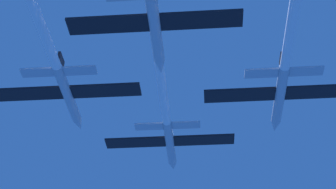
% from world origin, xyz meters
% --- Properties ---
extents(jet_lead, '(14.97, 36.04, 2.48)m').
position_xyz_m(jet_lead, '(-0.47, -8.95, 0.66)').
color(jet_lead, '#B2BAC6').
extents(jet_left_wing, '(14.97, 32.44, 2.48)m').
position_xyz_m(jet_left_wing, '(-10.09, -18.40, 0.34)').
color(jet_left_wing, '#B2BAC6').
extents(jet_right_wing, '(14.97, 39.74, 2.48)m').
position_xyz_m(jet_right_wing, '(11.17, -20.94, -0.53)').
color(jet_right_wing, '#B2BAC6').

